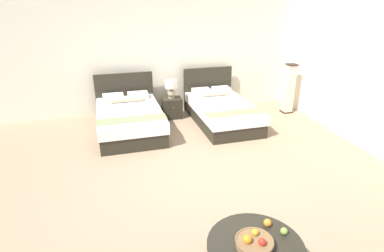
{
  "coord_description": "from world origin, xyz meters",
  "views": [
    {
      "loc": [
        -1.28,
        -4.37,
        2.74
      ],
      "look_at": [
        -0.02,
        0.61,
        0.61
      ],
      "focal_mm": 29.03,
      "sensor_mm": 36.0,
      "label": 1
    }
  ],
  "objects_px": {
    "table_lamp": "(171,87)",
    "floor_lamp_corner": "(289,89)",
    "fruit_bowl": "(254,242)",
    "loose_orange": "(267,223)",
    "loose_apple": "(284,231)",
    "bed_near_corner": "(221,111)",
    "nightstand": "(172,108)",
    "bed_near_window": "(129,118)"
  },
  "relations": [
    {
      "from": "table_lamp",
      "to": "floor_lamp_corner",
      "type": "bearing_deg",
      "value": -7.17
    },
    {
      "from": "fruit_bowl",
      "to": "loose_orange",
      "type": "relative_size",
      "value": 4.48
    },
    {
      "from": "loose_apple",
      "to": "loose_orange",
      "type": "bearing_deg",
      "value": 125.25
    },
    {
      "from": "loose_apple",
      "to": "loose_orange",
      "type": "distance_m",
      "value": 0.19
    },
    {
      "from": "bed_near_corner",
      "to": "floor_lamp_corner",
      "type": "distance_m",
      "value": 1.91
    },
    {
      "from": "table_lamp",
      "to": "fruit_bowl",
      "type": "distance_m",
      "value": 4.95
    },
    {
      "from": "table_lamp",
      "to": "loose_orange",
      "type": "bearing_deg",
      "value": -88.09
    },
    {
      "from": "nightstand",
      "to": "loose_apple",
      "type": "xyz_separation_m",
      "value": [
        0.27,
        -4.84,
        0.27
      ]
    },
    {
      "from": "table_lamp",
      "to": "fruit_bowl",
      "type": "bearing_deg",
      "value": -91.27
    },
    {
      "from": "loose_apple",
      "to": "floor_lamp_corner",
      "type": "relative_size",
      "value": 0.06
    },
    {
      "from": "table_lamp",
      "to": "nightstand",
      "type": "bearing_deg",
      "value": -90.0
    },
    {
      "from": "table_lamp",
      "to": "loose_orange",
      "type": "distance_m",
      "value": 4.71
    },
    {
      "from": "bed_near_corner",
      "to": "floor_lamp_corner",
      "type": "bearing_deg",
      "value": 7.19
    },
    {
      "from": "bed_near_corner",
      "to": "nightstand",
      "type": "bearing_deg",
      "value": 151.27
    },
    {
      "from": "loose_apple",
      "to": "bed_near_corner",
      "type": "bearing_deg",
      "value": 79.38
    },
    {
      "from": "bed_near_window",
      "to": "table_lamp",
      "type": "xyz_separation_m",
      "value": [
        1.06,
        0.61,
        0.46
      ]
    },
    {
      "from": "bed_near_window",
      "to": "loose_apple",
      "type": "height_order",
      "value": "bed_near_window"
    },
    {
      "from": "bed_near_window",
      "to": "fruit_bowl",
      "type": "height_order",
      "value": "bed_near_window"
    },
    {
      "from": "bed_near_corner",
      "to": "floor_lamp_corner",
      "type": "relative_size",
      "value": 1.81
    },
    {
      "from": "loose_orange",
      "to": "bed_near_window",
      "type": "bearing_deg",
      "value": 106.52
    },
    {
      "from": "floor_lamp_corner",
      "to": "bed_near_window",
      "type": "bearing_deg",
      "value": -176.54
    },
    {
      "from": "fruit_bowl",
      "to": "loose_apple",
      "type": "distance_m",
      "value": 0.39
    },
    {
      "from": "nightstand",
      "to": "table_lamp",
      "type": "bearing_deg",
      "value": 90.0
    },
    {
      "from": "bed_near_corner",
      "to": "bed_near_window",
      "type": "bearing_deg",
      "value": -179.84
    },
    {
      "from": "loose_apple",
      "to": "bed_near_window",
      "type": "bearing_deg",
      "value": 107.3
    },
    {
      "from": "floor_lamp_corner",
      "to": "table_lamp",
      "type": "bearing_deg",
      "value": 172.83
    },
    {
      "from": "bed_near_window",
      "to": "loose_apple",
      "type": "bearing_deg",
      "value": -72.7
    },
    {
      "from": "bed_near_corner",
      "to": "table_lamp",
      "type": "bearing_deg",
      "value": 150.44
    },
    {
      "from": "bed_near_window",
      "to": "floor_lamp_corner",
      "type": "distance_m",
      "value": 4.0
    },
    {
      "from": "nightstand",
      "to": "table_lamp",
      "type": "distance_m",
      "value": 0.51
    },
    {
      "from": "bed_near_corner",
      "to": "table_lamp",
      "type": "relative_size",
      "value": 5.16
    },
    {
      "from": "loose_orange",
      "to": "nightstand",
      "type": "bearing_deg",
      "value": 91.91
    },
    {
      "from": "loose_orange",
      "to": "loose_apple",
      "type": "bearing_deg",
      "value": -54.75
    },
    {
      "from": "fruit_bowl",
      "to": "loose_orange",
      "type": "bearing_deg",
      "value": 42.48
    },
    {
      "from": "loose_apple",
      "to": "floor_lamp_corner",
      "type": "distance_m",
      "value": 5.22
    },
    {
      "from": "bed_near_corner",
      "to": "table_lamp",
      "type": "distance_m",
      "value": 1.31
    },
    {
      "from": "nightstand",
      "to": "table_lamp",
      "type": "height_order",
      "value": "table_lamp"
    },
    {
      "from": "fruit_bowl",
      "to": "loose_apple",
      "type": "bearing_deg",
      "value": 13.51
    },
    {
      "from": "bed_near_window",
      "to": "floor_lamp_corner",
      "type": "bearing_deg",
      "value": 3.46
    },
    {
      "from": "nightstand",
      "to": "fruit_bowl",
      "type": "distance_m",
      "value": 4.94
    },
    {
      "from": "bed_near_window",
      "to": "loose_apple",
      "type": "relative_size",
      "value": 28.64
    },
    {
      "from": "bed_near_window",
      "to": "fruit_bowl",
      "type": "distance_m",
      "value": 4.45
    }
  ]
}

